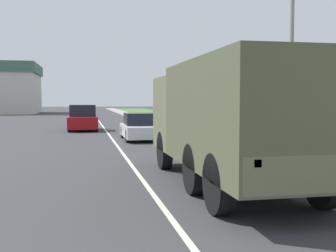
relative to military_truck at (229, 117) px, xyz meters
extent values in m
plane|color=#38383A|center=(-1.96, 27.38, -1.69)|extent=(180.00, 180.00, 0.00)
cube|color=silver|center=(-1.96, 27.38, -1.69)|extent=(0.12, 120.00, 0.00)
cube|color=#9E9B93|center=(2.54, 27.38, -1.63)|extent=(1.80, 120.00, 0.12)
cube|color=#4C7538|center=(6.94, 27.38, -1.68)|extent=(7.00, 120.00, 0.02)
cube|color=#606647|center=(0.00, 2.89, -0.01)|extent=(2.41, 2.18, 2.18)
cube|color=#4C5138|center=(0.00, -1.01, 0.09)|extent=(2.41, 5.61, 2.37)
cube|color=#606647|center=(0.00, -3.76, -0.75)|extent=(2.29, 0.10, 0.60)
cube|color=red|center=(-0.90, -3.78, -0.55)|extent=(0.12, 0.06, 0.12)
cylinder|color=black|center=(-1.05, 2.78, -1.13)|extent=(0.30, 1.13, 1.13)
cylinder|color=black|center=(1.05, 2.78, -1.13)|extent=(0.30, 1.13, 1.13)
cylinder|color=black|center=(-1.05, -2.41, -1.13)|extent=(0.30, 1.13, 1.13)
cylinder|color=black|center=(1.05, -2.41, -1.13)|extent=(0.30, 1.13, 1.13)
cylinder|color=black|center=(-1.05, -0.73, -1.13)|extent=(0.30, 1.13, 1.13)
cylinder|color=black|center=(1.05, -0.73, -1.13)|extent=(0.30, 1.13, 1.13)
cube|color=silver|center=(-0.48, 12.12, -1.22)|extent=(1.88, 4.17, 0.59)
cube|color=black|center=(-0.48, 12.21, -0.61)|extent=(1.66, 1.88, 0.63)
cylinder|color=black|center=(-1.32, 13.46, -1.37)|extent=(0.20, 0.64, 0.64)
cylinder|color=black|center=(0.36, 13.46, -1.37)|extent=(0.20, 0.64, 0.64)
cylinder|color=black|center=(-1.32, 10.79, -1.37)|extent=(0.20, 0.64, 0.64)
cylinder|color=black|center=(0.36, 10.79, -1.37)|extent=(0.20, 0.64, 0.64)
cube|color=maroon|center=(-3.50, 19.49, -1.12)|extent=(1.94, 4.06, 0.78)
cube|color=black|center=(-3.50, 19.57, -0.34)|extent=(1.71, 1.83, 0.78)
cylinder|color=black|center=(-4.37, 20.79, -1.37)|extent=(0.20, 0.64, 0.64)
cylinder|color=black|center=(-2.62, 20.79, -1.37)|extent=(0.20, 0.64, 0.64)
cylinder|color=black|center=(-4.37, 18.19, -1.37)|extent=(0.20, 0.64, 0.64)
cylinder|color=black|center=(-2.62, 18.19, -1.37)|extent=(0.20, 0.64, 0.64)
cylinder|color=black|center=(5.09, 4.03, -1.29)|extent=(0.24, 0.76, 0.76)
cylinder|color=gray|center=(2.79, 2.26, 2.39)|extent=(0.14, 0.14, 7.93)
cube|color=#3D7042|center=(4.24, 2.06, -1.32)|extent=(0.55, 0.45, 0.70)
camera|label=1|loc=(-3.46, -9.67, 0.41)|focal=45.00mm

